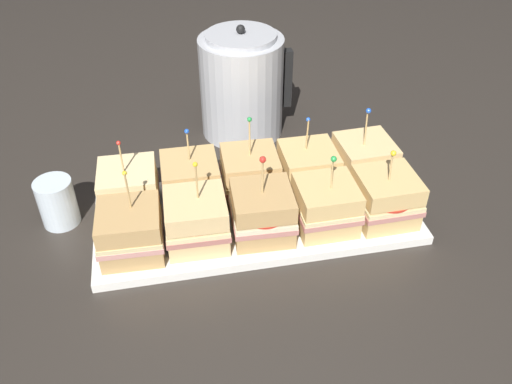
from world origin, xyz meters
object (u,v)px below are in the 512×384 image
at_px(sandwich_back_left, 191,182).
at_px(serving_platter, 256,216).
at_px(sandwich_front_far_left, 131,231).
at_px(sandwich_front_left, 196,221).
at_px(drinking_glass, 57,202).
at_px(kettle_steel, 242,85).
at_px(sandwich_back_center, 250,175).
at_px(sandwich_front_far_right, 386,198).
at_px(sandwich_front_center, 262,213).
at_px(sandwich_back_right, 308,169).
at_px(sandwich_back_far_left, 129,190).
at_px(sandwich_back_far_right, 364,162).
at_px(sandwich_front_right, 326,205).

bearing_deg(sandwich_back_left, serving_platter, -26.83).
xyz_separation_m(sandwich_front_far_left, sandwich_front_left, (0.12, 0.00, 0.00)).
xyz_separation_m(serving_platter, drinking_glass, (-0.38, 0.07, 0.04)).
bearing_deg(kettle_steel, sandwich_back_center, -96.69).
distance_m(sandwich_front_far_right, drinking_glass, 0.63).
relative_size(sandwich_front_far_left, sandwich_front_center, 0.99).
xyz_separation_m(serving_platter, sandwich_back_right, (0.12, 0.06, 0.06)).
relative_size(sandwich_front_far_left, sandwich_front_far_right, 1.07).
xyz_separation_m(sandwich_front_far_left, sandwich_front_far_right, (0.48, -0.00, 0.00)).
distance_m(serving_platter, sandwich_back_center, 0.08).
bearing_deg(sandwich_back_left, drinking_glass, 178.27).
xyz_separation_m(sandwich_front_far_left, kettle_steel, (0.27, 0.40, 0.06)).
distance_m(sandwich_back_far_left, sandwich_back_left, 0.12).
height_order(sandwich_back_left, sandwich_back_center, sandwich_back_center).
distance_m(sandwich_back_far_right, drinking_glass, 0.62).
bearing_deg(sandwich_back_center, sandwich_back_far_left, -179.27).
distance_m(sandwich_back_left, drinking_glass, 0.26).
distance_m(serving_platter, sandwich_back_left, 0.15).
distance_m(sandwich_front_left, kettle_steel, 0.43).
relative_size(serving_platter, drinking_glass, 6.46).
distance_m(sandwich_front_far_left, sandwich_back_center, 0.27).
xyz_separation_m(sandwich_front_far_left, sandwich_back_far_right, (0.48, 0.12, 0.00)).
bearing_deg(sandwich_front_right, sandwich_front_left, 179.51).
bearing_deg(sandwich_back_left, kettle_steel, 61.21).
bearing_deg(sandwich_back_far_right, sandwich_front_center, -153.50).
bearing_deg(sandwich_front_far_right, sandwich_front_far_left, 180.00).
relative_size(sandwich_back_far_left, sandwich_back_left, 1.01).
distance_m(kettle_steel, drinking_glass, 0.50).
bearing_deg(sandwich_front_center, sandwich_back_center, 89.60).
height_order(sandwich_front_center, sandwich_back_right, sandwich_front_center).
xyz_separation_m(sandwich_front_right, drinking_glass, (-0.50, 0.13, -0.02)).
bearing_deg(sandwich_front_far_right, sandwich_front_left, 179.33).
height_order(sandwich_back_center, sandwich_back_right, sandwich_back_center).
bearing_deg(sandwich_back_far_right, serving_platter, -166.04).
relative_size(sandwich_front_right, sandwich_back_far_left, 0.97).
height_order(sandwich_front_center, sandwich_back_center, sandwich_back_center).
xyz_separation_m(sandwich_back_left, sandwich_back_right, (0.24, -0.00, -0.00)).
xyz_separation_m(serving_platter, sandwich_front_far_right, (0.24, -0.06, 0.06)).
bearing_deg(sandwich_back_far_right, sandwich_back_far_left, -179.71).
xyz_separation_m(serving_platter, sandwich_back_left, (-0.12, 0.06, 0.06)).
xyz_separation_m(sandwich_front_right, sandwich_front_far_right, (0.12, -0.00, 0.00)).
xyz_separation_m(sandwich_back_right, drinking_glass, (-0.50, 0.01, -0.02)).
xyz_separation_m(sandwich_front_right, sandwich_back_far_left, (-0.36, 0.12, 0.00)).
xyz_separation_m(sandwich_front_left, kettle_steel, (0.15, 0.40, 0.06)).
bearing_deg(sandwich_back_far_left, sandwich_back_center, 0.73).
height_order(serving_platter, sandwich_front_left, sandwich_front_left).
relative_size(sandwich_front_right, sandwich_back_left, 0.98).
height_order(sandwich_front_left, sandwich_back_far_left, sandwich_front_left).
height_order(sandwich_front_left, sandwich_back_right, sandwich_front_left).
distance_m(sandwich_front_right, kettle_steel, 0.41).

